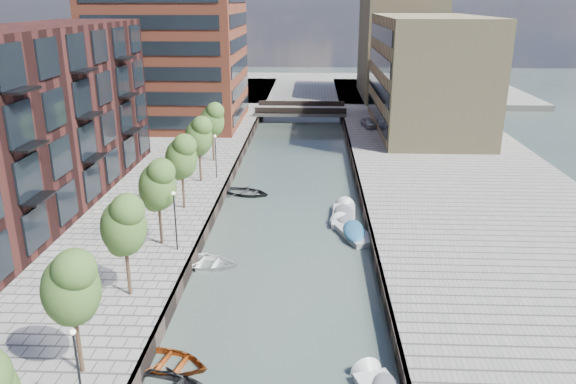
# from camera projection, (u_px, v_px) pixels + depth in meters

# --- Properties ---
(water) EXTENTS (300.00, 300.00, 0.00)m
(water) POSITION_uv_depth(u_px,v_px,m) (293.00, 189.00, 52.69)
(water) COLOR #38473F
(water) RESTS_ON ground
(quay_right) EXTENTS (20.00, 140.00, 1.00)m
(quay_right) POSITION_uv_depth(u_px,v_px,m) (466.00, 186.00, 51.85)
(quay_right) COLOR gray
(quay_right) RESTS_ON ground
(quay_wall_left) EXTENTS (0.25, 140.00, 1.00)m
(quay_wall_left) POSITION_uv_depth(u_px,v_px,m) (229.00, 183.00, 52.78)
(quay_wall_left) COLOR #332823
(quay_wall_left) RESTS_ON ground
(quay_wall_right) EXTENTS (0.25, 140.00, 1.00)m
(quay_wall_right) POSITION_uv_depth(u_px,v_px,m) (359.00, 185.00, 52.27)
(quay_wall_right) COLOR #332823
(quay_wall_right) RESTS_ON ground
(far_closure) EXTENTS (80.00, 40.00, 1.00)m
(far_closure) POSITION_uv_depth(u_px,v_px,m) (304.00, 88.00, 109.20)
(far_closure) COLOR gray
(far_closure) RESTS_ON ground
(apartment_block) EXTENTS (8.00, 38.00, 14.00)m
(apartment_block) POSITION_uv_depth(u_px,v_px,m) (19.00, 126.00, 41.48)
(apartment_block) COLOR black
(apartment_block) RESTS_ON quay_left
(tower) EXTENTS (18.00, 18.00, 30.00)m
(tower) POSITION_uv_depth(u_px,v_px,m) (168.00, 6.00, 71.81)
(tower) COLOR #99452C
(tower) RESTS_ON quay_left
(tan_block_near) EXTENTS (12.00, 25.00, 14.00)m
(tan_block_near) POSITION_uv_depth(u_px,v_px,m) (427.00, 74.00, 70.19)
(tan_block_near) COLOR #97865C
(tan_block_near) RESTS_ON quay_right
(tan_block_far) EXTENTS (12.00, 20.00, 16.00)m
(tan_block_far) POSITION_uv_depth(u_px,v_px,m) (398.00, 49.00, 94.43)
(tan_block_far) COLOR #97865C
(tan_block_far) RESTS_ON quay_right
(bridge) EXTENTS (13.00, 6.00, 1.30)m
(bridge) POSITION_uv_depth(u_px,v_px,m) (301.00, 110.00, 82.46)
(bridge) COLOR gray
(bridge) RESTS_ON ground
(tree_1) EXTENTS (2.50, 2.50, 5.95)m
(tree_1) POSITION_uv_depth(u_px,v_px,m) (71.00, 286.00, 23.92)
(tree_1) COLOR #382619
(tree_1) RESTS_ON quay_left
(tree_2) EXTENTS (2.50, 2.50, 5.95)m
(tree_2) POSITION_uv_depth(u_px,v_px,m) (123.00, 224.00, 30.53)
(tree_2) COLOR #382619
(tree_2) RESTS_ON quay_left
(tree_3) EXTENTS (2.50, 2.50, 5.95)m
(tree_3) POSITION_uv_depth(u_px,v_px,m) (157.00, 184.00, 37.15)
(tree_3) COLOR #382619
(tree_3) RESTS_ON quay_left
(tree_4) EXTENTS (2.50, 2.50, 5.95)m
(tree_4) POSITION_uv_depth(u_px,v_px,m) (181.00, 156.00, 43.76)
(tree_4) COLOR #382619
(tree_4) RESTS_ON quay_left
(tree_5) EXTENTS (2.50, 2.50, 5.95)m
(tree_5) POSITION_uv_depth(u_px,v_px,m) (199.00, 135.00, 50.37)
(tree_5) COLOR #382619
(tree_5) RESTS_ON quay_left
(tree_6) EXTENTS (2.50, 2.50, 5.95)m
(tree_6) POSITION_uv_depth(u_px,v_px,m) (212.00, 119.00, 56.98)
(tree_6) COLOR #382619
(tree_6) RESTS_ON quay_left
(lamp_0) EXTENTS (0.24, 0.24, 4.12)m
(lamp_0) POSITION_uv_depth(u_px,v_px,m) (78.00, 365.00, 21.62)
(lamp_0) COLOR black
(lamp_0) RESTS_ON quay_left
(lamp_1) EXTENTS (0.24, 0.24, 4.12)m
(lamp_1) POSITION_uv_depth(u_px,v_px,m) (175.00, 215.00, 36.73)
(lamp_1) COLOR black
(lamp_1) RESTS_ON quay_left
(lamp_2) EXTENTS (0.24, 0.24, 4.12)m
(lamp_2) POSITION_uv_depth(u_px,v_px,m) (216.00, 152.00, 51.85)
(lamp_2) COLOR black
(lamp_2) RESTS_ON quay_left
(sloop_2) EXTENTS (4.91, 4.01, 0.89)m
(sloop_2) POSITION_uv_depth(u_px,v_px,m) (167.00, 366.00, 27.21)
(sloop_2) COLOR maroon
(sloop_2) RESTS_ON ground
(sloop_3) EXTENTS (5.13, 3.95, 0.98)m
(sloop_3) POSITION_uv_depth(u_px,v_px,m) (204.00, 266.00, 37.43)
(sloop_3) COLOR white
(sloop_3) RESTS_ON ground
(sloop_4) EXTENTS (5.05, 4.28, 0.89)m
(sloop_4) POSITION_uv_depth(u_px,v_px,m) (247.00, 195.00, 51.18)
(sloop_4) COLOR #232326
(sloop_4) RESTS_ON ground
(motorboat_3) EXTENTS (3.47, 5.40, 1.70)m
(motorboat_3) POSITION_uv_depth(u_px,v_px,m) (351.00, 231.00, 42.57)
(motorboat_3) COLOR #B3B2B1
(motorboat_3) RESTS_ON ground
(motorboat_4) EXTENTS (2.16, 5.29, 1.72)m
(motorboat_4) POSITION_uv_depth(u_px,v_px,m) (344.00, 214.00, 45.89)
(motorboat_4) COLOR beige
(motorboat_4) RESTS_ON ground
(car) EXTENTS (2.07, 3.79, 1.22)m
(car) POSITION_uv_depth(u_px,v_px,m) (369.00, 123.00, 73.30)
(car) COLOR #A6A7AA
(car) RESTS_ON quay_right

